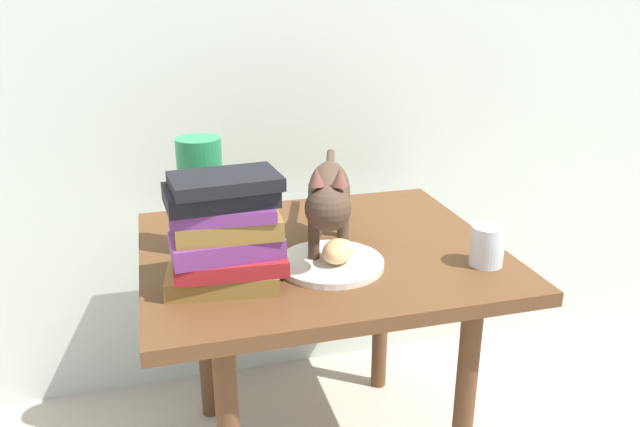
{
  "coord_description": "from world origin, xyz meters",
  "views": [
    {
      "loc": [
        -0.34,
        -1.23,
        1.13
      ],
      "look_at": [
        0.0,
        0.0,
        0.66
      ],
      "focal_mm": 35.19,
      "sensor_mm": 36.0,
      "label": 1
    }
  ],
  "objects_px": {
    "cat": "(329,196)",
    "side_table": "(320,279)",
    "plate": "(331,263)",
    "green_vase": "(202,196)",
    "candle_jar": "(487,248)",
    "bread_roll": "(338,251)",
    "book_stack": "(225,232)"
  },
  "relations": [
    {
      "from": "bread_roll",
      "to": "green_vase",
      "type": "xyz_separation_m",
      "value": [
        -0.25,
        0.17,
        0.09
      ]
    },
    {
      "from": "plate",
      "to": "candle_jar",
      "type": "height_order",
      "value": "candle_jar"
    },
    {
      "from": "bread_roll",
      "to": "cat",
      "type": "distance_m",
      "value": 0.12
    },
    {
      "from": "plate",
      "to": "candle_jar",
      "type": "xyz_separation_m",
      "value": [
        0.31,
        -0.08,
        0.03
      ]
    },
    {
      "from": "side_table",
      "to": "candle_jar",
      "type": "bearing_deg",
      "value": -29.78
    },
    {
      "from": "bread_roll",
      "to": "book_stack",
      "type": "relative_size",
      "value": 0.34
    },
    {
      "from": "green_vase",
      "to": "candle_jar",
      "type": "distance_m",
      "value": 0.61
    },
    {
      "from": "plate",
      "to": "book_stack",
      "type": "distance_m",
      "value": 0.24
    },
    {
      "from": "side_table",
      "to": "cat",
      "type": "bearing_deg",
      "value": -76.14
    },
    {
      "from": "plate",
      "to": "candle_jar",
      "type": "relative_size",
      "value": 2.59
    },
    {
      "from": "bread_roll",
      "to": "book_stack",
      "type": "xyz_separation_m",
      "value": [
        -0.23,
        -0.02,
        0.07
      ]
    },
    {
      "from": "cat",
      "to": "plate",
      "type": "bearing_deg",
      "value": -102.53
    },
    {
      "from": "bread_roll",
      "to": "green_vase",
      "type": "bearing_deg",
      "value": 146.33
    },
    {
      "from": "green_vase",
      "to": "candle_jar",
      "type": "xyz_separation_m",
      "value": [
        0.56,
        -0.23,
        -0.09
      ]
    },
    {
      "from": "candle_jar",
      "to": "book_stack",
      "type": "bearing_deg",
      "value": 175.28
    },
    {
      "from": "side_table",
      "to": "book_stack",
      "type": "relative_size",
      "value": 3.26
    },
    {
      "from": "cat",
      "to": "candle_jar",
      "type": "bearing_deg",
      "value": -25.0
    },
    {
      "from": "plate",
      "to": "bread_roll",
      "type": "xyz_separation_m",
      "value": [
        0.01,
        -0.01,
        0.03
      ]
    },
    {
      "from": "green_vase",
      "to": "cat",
      "type": "bearing_deg",
      "value": -19.39
    },
    {
      "from": "side_table",
      "to": "candle_jar",
      "type": "relative_size",
      "value": 9.14
    },
    {
      "from": "side_table",
      "to": "book_stack",
      "type": "xyz_separation_m",
      "value": [
        -0.22,
        -0.13,
        0.19
      ]
    },
    {
      "from": "side_table",
      "to": "green_vase",
      "type": "distance_m",
      "value": 0.32
    },
    {
      "from": "plate",
      "to": "cat",
      "type": "bearing_deg",
      "value": 77.47
    },
    {
      "from": "cat",
      "to": "candle_jar",
      "type": "xyz_separation_m",
      "value": [
        0.3,
        -0.14,
        -0.09
      ]
    },
    {
      "from": "side_table",
      "to": "plate",
      "type": "bearing_deg",
      "value": -92.95
    },
    {
      "from": "plate",
      "to": "cat",
      "type": "distance_m",
      "value": 0.14
    },
    {
      "from": "book_stack",
      "to": "candle_jar",
      "type": "distance_m",
      "value": 0.54
    },
    {
      "from": "side_table",
      "to": "candle_jar",
      "type": "distance_m",
      "value": 0.37
    },
    {
      "from": "cat",
      "to": "side_table",
      "type": "bearing_deg",
      "value": 103.86
    },
    {
      "from": "book_stack",
      "to": "green_vase",
      "type": "xyz_separation_m",
      "value": [
        -0.03,
        0.19,
        0.01
      ]
    },
    {
      "from": "bread_roll",
      "to": "cat",
      "type": "height_order",
      "value": "cat"
    },
    {
      "from": "green_vase",
      "to": "plate",
      "type": "bearing_deg",
      "value": -32.66
    }
  ]
}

